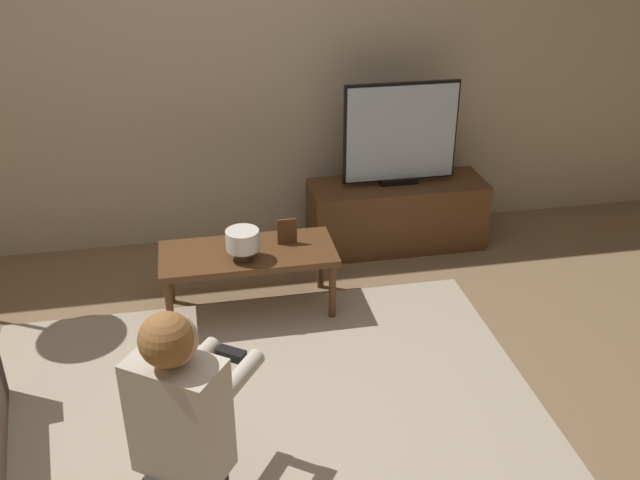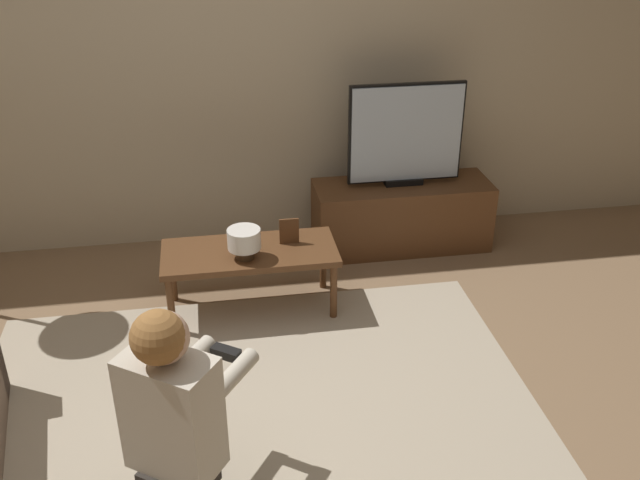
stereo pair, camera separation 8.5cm
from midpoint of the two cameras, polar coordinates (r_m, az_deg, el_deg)
The scene contains 9 objects.
ground_plane at distance 3.39m, azimuth -4.26°, elevation -14.26°, with size 10.00×10.00×0.00m, color #896B4C.
wall_back at distance 4.56m, azimuth -7.32°, elevation 15.25°, with size 10.00×0.06×2.60m.
rug at distance 3.39m, azimuth -4.26°, elevation -14.16°, with size 2.63×2.05×0.02m.
tv_stand at distance 4.74m, azimuth 7.03°, elevation 1.97°, with size 1.15×0.40×0.45m.
tv at distance 4.53m, azimuth 7.43°, elevation 8.36°, with size 0.73×0.08×0.66m.
coffee_table at distance 3.97m, azimuth -5.03°, elevation -1.35°, with size 0.97×0.43×0.39m.
person_kneeling at distance 2.71m, azimuth -11.11°, elevation -14.37°, with size 0.68×0.83×0.94m.
picture_frame at distance 3.98m, azimuth -1.87°, elevation 0.72°, with size 0.11×0.01×0.15m.
table_lamp at distance 3.83m, azimuth -5.46°, elevation -0.08°, with size 0.18×0.18×0.17m.
Camera 2 is at (-0.13, -2.53, 2.26)m, focal length 40.00 mm.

